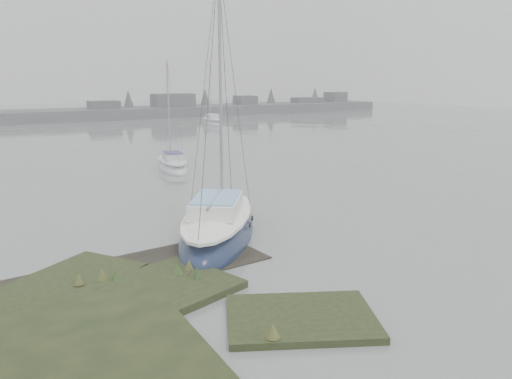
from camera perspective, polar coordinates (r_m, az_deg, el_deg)
The scene contains 6 objects.
ground at distance 40.31m, azimuth -20.90°, elevation 3.78°, with size 160.00×160.00×0.00m, color slate.
far_shoreline at distance 78.64m, azimuth -4.92°, elevation 9.18°, with size 60.00×8.00×4.15m.
sailboat_main at distance 18.14m, azimuth -4.34°, elevation -4.54°, with size 6.17×7.42×10.38m.
sailboat_white at distance 31.87m, azimuth -9.50°, elevation 2.68°, with size 2.57×5.36×7.26m.
sailboat_far_b at distance 61.57m, azimuth -4.99°, elevation 7.64°, with size 2.78×6.14×8.35m.
sailboat_far_c at distance 73.54m, azimuth -26.63°, elevation 7.15°, with size 5.28×2.18×7.26m.
Camera 1 is at (-5.80, -9.48, 5.70)m, focal length 35.00 mm.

